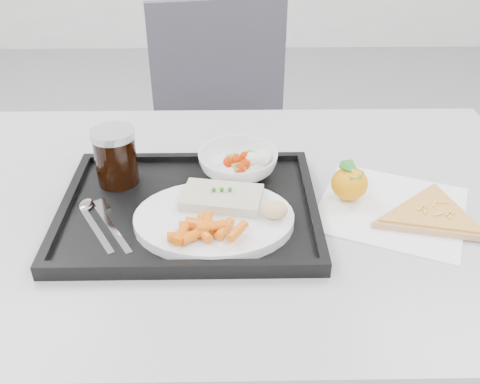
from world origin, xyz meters
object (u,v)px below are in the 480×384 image
at_px(chair, 219,137).
at_px(dinner_plate, 214,219).
at_px(table, 235,229).
at_px(cola_glass, 116,156).
at_px(tray, 190,209).
at_px(pizza_slice, 432,215).
at_px(salad_bowl, 238,164).
at_px(tangerine, 349,183).

distance_m(chair, dinner_plate, 0.80).
height_order(table, cola_glass, cola_glass).
relative_size(chair, tray, 2.07).
bearing_deg(cola_glass, dinner_plate, -36.96).
height_order(cola_glass, pizza_slice, cola_glass).
distance_m(table, salad_bowl, 0.13).
relative_size(chair, tangerine, 11.86).
height_order(dinner_plate, tangerine, tangerine).
distance_m(tray, tangerine, 0.29).
bearing_deg(salad_bowl, pizza_slice, -21.97).
distance_m(chair, pizza_slice, 0.86).
xyz_separation_m(dinner_plate, tangerine, (0.25, 0.09, 0.01)).
bearing_deg(table, salad_bowl, 83.57).
bearing_deg(chair, salad_bowl, -85.05).
bearing_deg(table, chair, 93.80).
height_order(dinner_plate, salad_bowl, salad_bowl).
bearing_deg(cola_glass, tangerine, -6.27).
bearing_deg(tangerine, pizza_slice, -26.33).
distance_m(tangerine, pizza_slice, 0.15).
height_order(chair, tangerine, chair).
xyz_separation_m(cola_glass, pizza_slice, (0.56, -0.11, -0.06)).
relative_size(table, salad_bowl, 7.89).
relative_size(salad_bowl, cola_glass, 1.41).
xyz_separation_m(chair, tangerine, (0.25, -0.67, 0.25)).
relative_size(dinner_plate, cola_glass, 2.50).
height_order(chair, cola_glass, chair).
xyz_separation_m(table, dinner_plate, (-0.03, -0.09, 0.09)).
bearing_deg(dinner_plate, table, 69.53).
bearing_deg(salad_bowl, dinner_plate, -104.80).
bearing_deg(pizza_slice, tangerine, 153.67).
bearing_deg(cola_glass, table, -11.60).
relative_size(tray, tangerine, 5.74).
bearing_deg(tangerine, chair, 110.85).
bearing_deg(dinner_plate, tray, 130.64).
distance_m(salad_bowl, pizza_slice, 0.36).
relative_size(dinner_plate, tangerine, 3.44).
distance_m(dinner_plate, tangerine, 0.26).
relative_size(table, pizza_slice, 4.33).
distance_m(salad_bowl, cola_glass, 0.23).
bearing_deg(chair, pizza_slice, -62.10).
distance_m(dinner_plate, salad_bowl, 0.17).
distance_m(salad_bowl, tangerine, 0.21).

